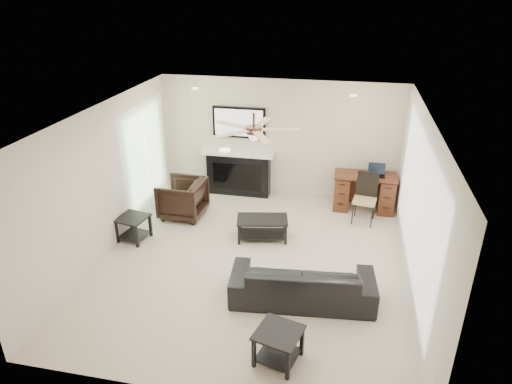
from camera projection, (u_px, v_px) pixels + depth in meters
room_shell at (266, 167)px, 6.90m from camera, size 5.50×5.54×2.52m
sofa at (302, 282)px, 6.56m from camera, size 2.13×1.00×0.60m
armchair at (183, 198)px, 8.92m from camera, size 0.87×0.84×0.76m
coffee_table at (262, 229)px, 8.19m from camera, size 0.98×0.66×0.40m
end_table_near at (278, 346)px, 5.51m from camera, size 0.64×0.64×0.45m
end_table_left at (134, 228)px, 8.15m from camera, size 0.58×0.58×0.45m
fireplace_unit at (238, 153)px, 9.62m from camera, size 1.52×0.34×1.91m
desk at (364, 192)px, 9.18m from camera, size 1.22×0.56×0.76m
desk_chair at (365, 199)px, 8.65m from camera, size 0.48×0.50×0.97m
laptop at (377, 171)px, 8.92m from camera, size 0.33×0.24×0.23m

